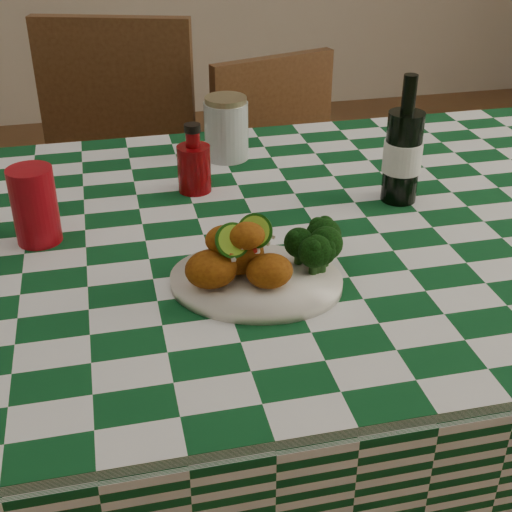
{
  "coord_description": "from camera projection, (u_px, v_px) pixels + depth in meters",
  "views": [
    {
      "loc": [
        -0.26,
        -1.11,
        1.39
      ],
      "look_at": [
        -0.05,
        -0.19,
        0.84
      ],
      "focal_mm": 50.0,
      "sensor_mm": 36.0,
      "label": 1
    }
  ],
  "objects": [
    {
      "name": "wooden_chair_left",
      "position": [
        108.0,
        211.0,
        2.01
      ],
      "size": [
        0.57,
        0.58,
        0.98
      ],
      "primitive_type": null,
      "rotation": [
        0.0,
        0.0,
        -0.3
      ],
      "color": "#472814",
      "rests_on": "ground"
    },
    {
      "name": "broccoli_side",
      "position": [
        313.0,
        247.0,
        1.12
      ],
      "size": [
        0.09,
        0.09,
        0.07
      ],
      "primitive_type": null,
      "color": "black",
      "rests_on": "plate"
    },
    {
      "name": "ketchup_bottle",
      "position": [
        194.0,
        158.0,
        1.4
      ],
      "size": [
        0.07,
        0.07,
        0.14
      ],
      "primitive_type": null,
      "rotation": [
        0.0,
        0.0,
        -0.14
      ],
      "color": "#710508",
      "rests_on": "dining_table"
    },
    {
      "name": "fried_chicken_pile",
      "position": [
        246.0,
        251.0,
        1.08
      ],
      "size": [
        0.15,
        0.11,
        0.1
      ],
      "primitive_type": null,
      "color": "#904D0D",
      "rests_on": "plate"
    },
    {
      "name": "red_tumbler",
      "position": [
        35.0,
        206.0,
        1.21
      ],
      "size": [
        0.08,
        0.08,
        0.14
      ],
      "primitive_type": "cylinder",
      "rotation": [
        0.0,
        0.0,
        0.03
      ],
      "color": "maroon",
      "rests_on": "dining_table"
    },
    {
      "name": "dining_table",
      "position": [
        259.0,
        395.0,
        1.48
      ],
      "size": [
        1.66,
        1.06,
        0.79
      ],
      "primitive_type": null,
      "color": "#0D441D",
      "rests_on": "ground"
    },
    {
      "name": "mason_jar",
      "position": [
        226.0,
        128.0,
        1.55
      ],
      "size": [
        0.1,
        0.1,
        0.14
      ],
      "primitive_type": null,
      "rotation": [
        0.0,
        0.0,
        -0.14
      ],
      "color": "#B2BCBA",
      "rests_on": "dining_table"
    },
    {
      "name": "plate",
      "position": [
        256.0,
        281.0,
        1.11
      ],
      "size": [
        0.32,
        0.29,
        0.02
      ],
      "primitive_type": null,
      "rotation": [
        0.0,
        0.0,
        -0.34
      ],
      "color": "white",
      "rests_on": "dining_table"
    },
    {
      "name": "beer_bottle",
      "position": [
        404.0,
        140.0,
        1.33
      ],
      "size": [
        0.09,
        0.09,
        0.25
      ],
      "primitive_type": null,
      "rotation": [
        0.0,
        0.0,
        -0.31
      ],
      "color": "black",
      "rests_on": "dining_table"
    },
    {
      "name": "wooden_chair_right",
      "position": [
        302.0,
        216.0,
        2.11
      ],
      "size": [
        0.5,
        0.51,
        0.86
      ],
      "primitive_type": null,
      "rotation": [
        0.0,
        0.0,
        0.29
      ],
      "color": "#472814",
      "rests_on": "ground"
    }
  ]
}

